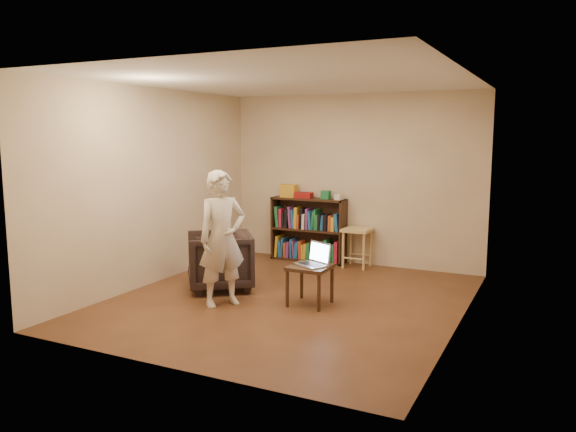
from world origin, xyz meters
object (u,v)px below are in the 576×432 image
at_px(stool, 357,236).
at_px(person, 222,239).
at_px(armchair, 220,261).
at_px(bookshelf, 309,233).
at_px(side_table, 310,272).
at_px(laptop, 314,260).

bearing_deg(stool, person, -107.27).
distance_m(stool, armchair, 2.28).
bearing_deg(armchair, bookshelf, 132.87).
height_order(side_table, laptop, laptop).
relative_size(stool, laptop, 1.33).
relative_size(stool, person, 0.37).
xyz_separation_m(stool, side_table, (0.14, -2.05, -0.09)).
distance_m(stool, side_table, 2.06).
relative_size(bookshelf, armchair, 1.47).
distance_m(bookshelf, laptop, 2.33).
xyz_separation_m(stool, armchair, (-1.20, -1.94, -0.11)).
height_order(side_table, person, person).
relative_size(bookshelf, side_table, 2.55).
xyz_separation_m(stool, person, (-0.78, -2.51, 0.31)).
height_order(bookshelf, stool, bookshelf).
distance_m(armchair, laptop, 1.38).
bearing_deg(side_table, stool, 93.80).
bearing_deg(person, armchair, 69.71).
height_order(armchair, laptop, armchair).
relative_size(side_table, laptop, 1.06).
bearing_deg(person, bookshelf, 34.97).
xyz_separation_m(bookshelf, armchair, (-0.36, -2.03, -0.07)).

